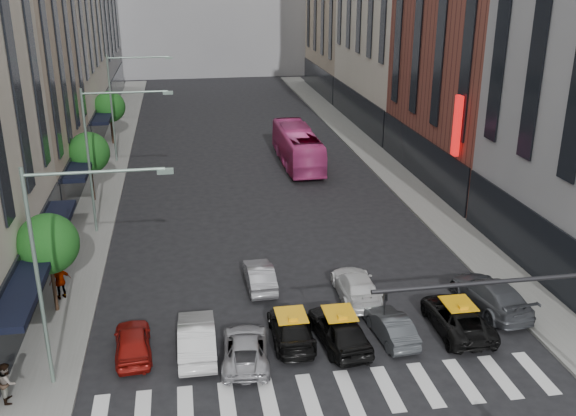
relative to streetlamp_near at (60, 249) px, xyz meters
name	(u,v)px	position (x,y,z in m)	size (l,w,h in m)	color
sidewalk_left	(104,183)	(-1.46, 26.00, -5.83)	(3.00, 96.00, 0.15)	slate
sidewalk_right	(389,169)	(21.54, 26.00, -5.83)	(3.00, 96.00, 0.15)	slate
building_right_b	(483,8)	(27.04, 23.00, 7.10)	(8.00, 18.00, 26.00)	brown
tree_near	(48,244)	(-1.76, 6.00, -2.25)	(2.88, 2.88, 4.95)	black
tree_mid	(89,153)	(-1.76, 22.00, -2.25)	(2.88, 2.88, 4.95)	black
tree_far	(110,107)	(-1.76, 38.00, -2.25)	(2.88, 2.88, 4.95)	black
streetlamp_near	(60,249)	(0.00, 0.00, 0.00)	(5.38, 0.25, 9.00)	gray
streetlamp_mid	(103,142)	(0.00, 16.00, 0.00)	(5.38, 0.25, 9.00)	gray
streetlamp_far	(122,94)	(0.00, 32.00, 0.00)	(5.38, 0.25, 9.00)	gray
traffic_signal	(566,309)	(17.74, -5.00, -1.43)	(10.10, 0.20, 6.00)	black
liberty_sign	(457,126)	(22.64, 16.00, 0.10)	(0.30, 0.70, 4.00)	red
car_red	(133,342)	(2.11, 1.66, -5.25)	(1.54, 3.83, 1.30)	maroon
car_white_front	(197,337)	(4.84, 1.39, -5.16)	(1.58, 4.54, 1.50)	silver
car_silver	(246,348)	(6.87, 0.43, -5.31)	(1.98, 4.29, 1.19)	#A09FA5
taxi_left	(291,328)	(9.04, 1.64, -5.27)	(1.79, 4.40, 1.28)	black
taxi_center	(339,329)	(11.09, 1.01, -5.14)	(1.81, 4.50, 1.53)	black
car_grey_mid	(391,326)	(13.52, 1.07, -5.29)	(1.30, 3.73, 1.23)	#383B3E
taxi_right	(457,317)	(16.74, 1.25, -5.23)	(2.24, 4.86, 1.35)	black
car_grey_curb	(490,294)	(19.18, 2.89, -5.14)	(2.13, 5.24, 1.52)	#45484D
car_row2_left	(260,276)	(8.30, 7.03, -5.25)	(1.38, 3.94, 1.30)	#A5A5AA
car_row2_right	(356,286)	(12.97, 5.04, -5.22)	(1.90, 4.68, 1.36)	white
bus	(297,147)	(14.31, 28.74, -4.33)	(2.64, 11.30, 3.15)	#C63A80
pedestrian_near	(7,382)	(-2.39, -0.93, -4.94)	(0.80, 0.62, 1.64)	gray
pedestrian_far	(60,281)	(-1.69, 7.21, -4.82)	(1.10, 0.46, 1.88)	gray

